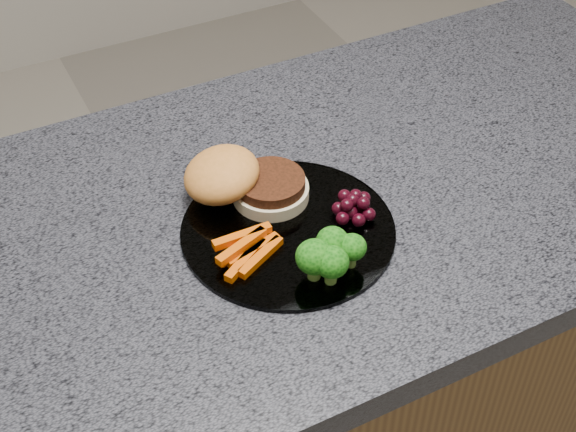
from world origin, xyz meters
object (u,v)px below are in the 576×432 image
object	(u,v)px
burger	(239,182)
grape_bunch	(354,206)
island_cabinet	(326,397)
plate	(288,230)

from	to	relation	value
burger	grape_bunch	size ratio (longest dim) A/B	2.79
island_cabinet	burger	size ratio (longest dim) A/B	7.28
island_cabinet	plate	distance (m)	0.49
island_cabinet	burger	bearing A→B (deg)	165.41
plate	grape_bunch	world-z (taller)	grape_bunch
plate	island_cabinet	bearing A→B (deg)	26.81
burger	plate	bearing A→B (deg)	-60.20
island_cabinet	grape_bunch	xyz separation A→B (m)	(-0.01, -0.06, 0.49)
island_cabinet	burger	distance (m)	0.51
plate	grape_bunch	bearing A→B (deg)	-9.66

